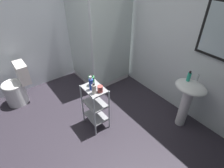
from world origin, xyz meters
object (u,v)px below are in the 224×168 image
shampoo_bottle_blue (91,84)px  pedestal_sink (188,96)px  storage_cart (95,104)px  rinse_cup (100,89)px  toilet (17,88)px  body_wash_bottle_green (92,81)px  shower_stall (99,60)px  hand_soap_bottle (189,77)px  lotion_bottle_white (94,89)px

shampoo_bottle_blue → pedestal_sink: bearing=54.5°
storage_cart → shampoo_bottle_blue: shampoo_bottle_blue is taller
storage_cart → rinse_cup: size_ratio=7.75×
storage_cart → pedestal_sink: bearing=53.8°
storage_cart → toilet: bearing=-148.4°
toilet → shampoo_bottle_blue: shampoo_bottle_blue is taller
toilet → body_wash_bottle_green: 1.60m
pedestal_sink → body_wash_bottle_green: size_ratio=4.81×
shower_stall → pedestal_sink: bearing=9.6°
storage_cart → hand_soap_bottle: bearing=56.9°
pedestal_sink → rinse_cup: rinse_cup is taller
shower_stall → body_wash_bottle_green: bearing=-37.6°
shampoo_bottle_blue → toilet: bearing=-149.5°
storage_cart → shower_stall: bearing=144.0°
shampoo_bottle_blue → lotion_bottle_white: bearing=-8.9°
shower_stall → toilet: (-0.25, -1.62, -0.15)m
lotion_bottle_white → rinse_cup: lotion_bottle_white is taller
body_wash_bottle_green → shower_stall: bearing=142.4°
lotion_bottle_white → shampoo_bottle_blue: shampoo_bottle_blue is taller
pedestal_sink → shampoo_bottle_blue: bearing=-125.5°
shower_stall → lotion_bottle_white: bearing=-35.6°
pedestal_sink → hand_soap_bottle: bearing=168.4°
pedestal_sink → toilet: pedestal_sink is taller
shower_stall → pedestal_sink: size_ratio=2.47×
hand_soap_bottle → lotion_bottle_white: bearing=-118.6°
shower_stall → body_wash_bottle_green: 1.31m
lotion_bottle_white → shampoo_bottle_blue: (-0.10, 0.02, 0.02)m
hand_soap_bottle → shampoo_bottle_blue: hand_soap_bottle is taller
lotion_bottle_white → body_wash_bottle_green: body_wash_bottle_green is taller
lotion_bottle_white → shower_stall: bearing=144.4°
body_wash_bottle_green → shampoo_bottle_blue: (0.09, -0.06, 0.02)m
hand_soap_bottle → lotion_bottle_white: (-0.65, -1.19, -0.07)m
storage_cart → body_wash_bottle_green: 0.39m
pedestal_sink → shampoo_bottle_blue: 1.44m
shower_stall → hand_soap_bottle: size_ratio=12.64×
shower_stall → storage_cart: shower_stall is taller
storage_cart → lotion_bottle_white: lotion_bottle_white is taller
shower_stall → hand_soap_bottle: 1.91m
pedestal_sink → body_wash_bottle_green: 1.44m
toilet → storage_cart: size_ratio=1.03×
lotion_bottle_white → pedestal_sink: bearing=58.2°
body_wash_bottle_green → pedestal_sink: bearing=50.2°
toilet → lotion_bottle_white: lotion_bottle_white is taller
shower_stall → shampoo_bottle_blue: bearing=-37.5°
toilet → rinse_cup: rinse_cup is taller
shampoo_bottle_blue → rinse_cup: 0.15m
toilet → storage_cart: 1.59m
shower_stall → rinse_cup: 1.47m
lotion_bottle_white → rinse_cup: 0.09m
shower_stall → lotion_bottle_white: (1.18, -0.85, 0.35)m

